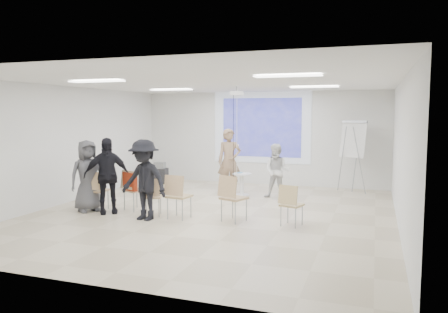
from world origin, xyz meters
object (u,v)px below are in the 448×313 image
(chair_far_left, at_px, (95,187))
(chair_left_mid, at_px, (132,187))
(player_right, at_px, (277,168))
(player_left, at_px, (229,157))
(chair_right_far, at_px, (290,202))
(laptop, at_px, (153,195))
(pedestal_table, at_px, (242,183))
(av_cart, at_px, (160,174))
(audience_left, at_px, (107,170))
(flipchart_easel, at_px, (353,140))
(chair_left_inner, at_px, (152,194))
(chair_right_inner, at_px, (231,195))
(audience_mid, at_px, (144,175))
(audience_outer, at_px, (88,172))
(chair_center, at_px, (177,193))

(chair_far_left, height_order, chair_left_mid, chair_left_mid)
(player_right, bearing_deg, player_left, 170.14)
(chair_right_far, distance_m, laptop, 3.12)
(pedestal_table, relative_size, av_cart, 0.93)
(player_left, bearing_deg, audience_left, -148.97)
(av_cart, bearing_deg, player_left, -26.90)
(player_left, xyz_separation_m, flipchart_easel, (3.33, 1.33, 0.48))
(chair_left_inner, distance_m, chair_right_inner, 1.85)
(laptop, xyz_separation_m, audience_left, (-1.11, -0.14, 0.54))
(player_right, relative_size, chair_left_inner, 1.90)
(audience_left, height_order, audience_mid, audience_left)
(chair_far_left, distance_m, audience_outer, 0.42)
(chair_far_left, bearing_deg, chair_left_inner, -5.86)
(chair_right_far, bearing_deg, chair_center, -160.58)
(chair_far_left, relative_size, flipchart_easel, 0.45)
(chair_right_inner, xyz_separation_m, av_cart, (-3.85, 4.13, -0.27))
(player_left, bearing_deg, chair_far_left, -155.23)
(chair_right_far, height_order, audience_mid, audience_mid)
(audience_left, bearing_deg, av_cart, 62.47)
(chair_left_inner, xyz_separation_m, audience_mid, (0.00, -0.33, 0.48))
(chair_right_far, relative_size, laptop, 2.72)
(chair_left_inner, xyz_separation_m, audience_left, (-1.13, -0.05, 0.49))
(player_right, relative_size, audience_outer, 0.87)
(audience_left, distance_m, flipchart_easel, 6.98)
(chair_left_inner, distance_m, audience_mid, 0.58)
(audience_mid, bearing_deg, player_left, 87.39)
(audience_outer, bearing_deg, chair_left_inner, -53.97)
(laptop, xyz_separation_m, flipchart_easel, (4.11, 4.45, 1.08))
(chair_center, bearing_deg, chair_right_far, 10.24)
(pedestal_table, relative_size, chair_left_inner, 0.76)
(laptop, bearing_deg, player_right, -148.65)
(player_right, height_order, chair_far_left, player_right)
(audience_mid, bearing_deg, laptop, 103.14)
(chair_right_far, bearing_deg, chair_left_mid, -168.54)
(audience_outer, bearing_deg, player_right, -17.06)
(chair_center, height_order, chair_right_inner, chair_right_inner)
(player_right, bearing_deg, chair_left_inner, -126.96)
(chair_left_mid, height_order, av_cart, chair_left_mid)
(player_left, relative_size, chair_right_inner, 2.11)
(laptop, xyz_separation_m, av_cart, (-1.98, 4.13, -0.14))
(player_left, relative_size, player_right, 1.29)
(chair_right_far, distance_m, audience_mid, 3.16)
(chair_right_far, xyz_separation_m, av_cart, (-5.09, 4.08, -0.19))
(chair_left_inner, bearing_deg, chair_right_inner, -18.08)
(player_right, bearing_deg, laptop, -128.14)
(chair_far_left, xyz_separation_m, audience_outer, (-0.13, -0.10, 0.39))
(laptop, bearing_deg, chair_right_far, 159.99)
(laptop, bearing_deg, chair_center, 147.14)
(laptop, distance_m, flipchart_easel, 6.16)
(chair_left_mid, bearing_deg, chair_left_inner, -4.36)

